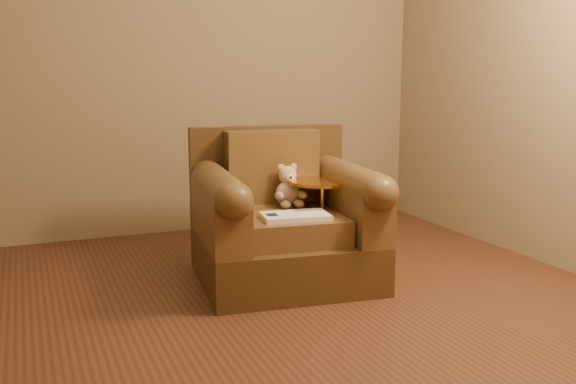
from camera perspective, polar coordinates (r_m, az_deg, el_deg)
name	(u,v)px	position (r m, az deg, el deg)	size (l,w,h in m)	color
floor	(261,326)	(3.07, -2.43, -11.80)	(4.00, 4.00, 0.00)	#4F2D1B
armchair	(283,222)	(3.67, -0.47, -2.71)	(1.04, 1.00, 0.85)	#462F17
teddy_bear	(289,190)	(3.72, 0.05, 0.19)	(0.18, 0.21, 0.25)	#C8A78C
guidebook	(295,216)	(3.40, 0.67, -2.16)	(0.38, 0.26, 0.03)	beige
side_table	(322,224)	(3.75, 3.05, -2.84)	(0.40, 0.40, 0.57)	gold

